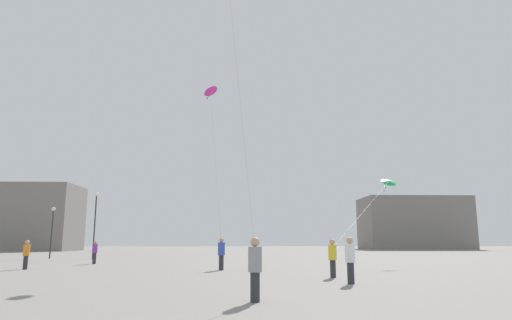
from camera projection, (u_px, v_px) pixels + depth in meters
person_in_yellow at (333, 256)px, 20.46m from camera, size 0.38×0.38×1.73m
person_in_blue at (221, 252)px, 25.71m from camera, size 0.40×0.40×1.84m
person_in_orange at (26, 253)px, 26.39m from camera, size 0.37×0.37×1.71m
person_in_purple at (95, 251)px, 32.72m from camera, size 0.37×0.37×1.69m
person_in_white at (350, 258)px, 17.43m from camera, size 0.39×0.39×1.79m
person_in_grey at (255, 266)px, 12.29m from camera, size 0.38×0.38×1.75m
kite_magenta_diamond at (210, 93)px, 27.58m from camera, size 1.40×1.16×9.83m
kite_emerald_diamond at (388, 182)px, 32.68m from camera, size 7.20×12.07×5.03m
building_left_hall at (40, 218)px, 78.99m from camera, size 12.58×10.79×11.51m
building_centre_hall at (414, 223)px, 93.99m from camera, size 21.33×11.93×10.77m
lamppost_east at (52, 224)px, 43.02m from camera, size 0.36×0.36×4.91m
lamppost_west at (95, 215)px, 41.63m from camera, size 0.36×0.36×6.17m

